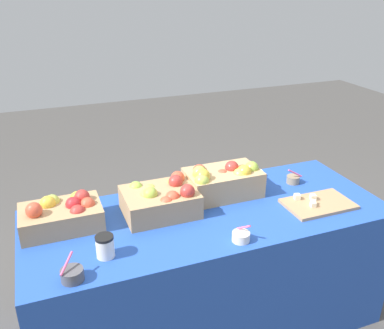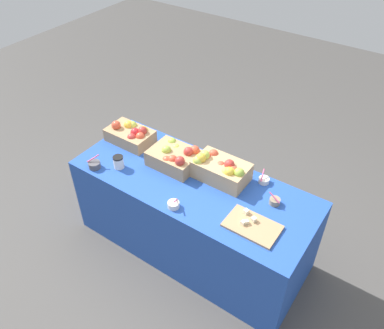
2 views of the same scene
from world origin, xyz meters
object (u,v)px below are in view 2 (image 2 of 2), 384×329
apple_crate_right (220,169)px  coffee_cup (119,162)px  sample_bowl_far (275,201)px  sample_bowl_mid (264,180)px  apple_crate_left (131,134)px  cutting_board_front (252,226)px  sample_bowl_extra (173,205)px  sample_bowl_near (94,165)px  apple_crate_middle (175,157)px

apple_crate_right → coffee_cup: bearing=-154.7°
sample_bowl_far → sample_bowl_mid: bearing=135.8°
apple_crate_left → cutting_board_front: size_ratio=1.07×
sample_bowl_mid → sample_bowl_extra: size_ratio=1.03×
apple_crate_right → sample_bowl_near: (-0.88, -0.45, -0.06)m
apple_crate_right → sample_bowl_mid: (0.30, 0.15, -0.07)m
apple_crate_left → apple_crate_middle: (0.49, -0.04, 0.01)m
apple_crate_middle → coffee_cup: size_ratio=3.61×
sample_bowl_mid → apple_crate_left: bearing=-171.7°
cutting_board_front → sample_bowl_extra: bearing=-164.5°
sample_bowl_near → sample_bowl_mid: size_ratio=1.11×
apple_crate_left → coffee_cup: apple_crate_left is taller
apple_crate_left → cutting_board_front: 1.33m
sample_bowl_mid → sample_bowl_far: sample_bowl_far is taller
sample_bowl_far → sample_bowl_extra: (-0.57, -0.43, -0.00)m
cutting_board_front → sample_bowl_mid: size_ratio=3.79×
apple_crate_left → cutting_board_front: bearing=-11.9°
apple_crate_middle → cutting_board_front: 0.85m
sample_bowl_far → sample_bowl_extra: size_ratio=1.08×
sample_bowl_near → sample_bowl_far: size_ratio=1.05×
apple_crate_middle → apple_crate_right: 0.38m
coffee_cup → apple_crate_left: bearing=114.9°
apple_crate_middle → apple_crate_right: bearing=9.2°
apple_crate_middle → sample_bowl_mid: 0.71m
apple_crate_middle → sample_bowl_mid: size_ratio=3.90×
cutting_board_front → coffee_cup: size_ratio=3.50×
apple_crate_right → sample_bowl_extra: size_ratio=4.39×
apple_crate_left → cutting_board_front: (1.30, -0.27, -0.06)m
apple_crate_middle → sample_bowl_near: 0.63m
apple_crate_left → sample_bowl_near: 0.43m
apple_crate_middle → cutting_board_front: bearing=-16.1°
cutting_board_front → sample_bowl_mid: bearing=107.0°
cutting_board_front → sample_bowl_extra: (-0.54, -0.15, 0.01)m
apple_crate_middle → cutting_board_front: (0.81, -0.23, -0.07)m
apple_crate_right → coffee_cup: 0.80m
cutting_board_front → sample_bowl_near: bearing=-173.2°
sample_bowl_near → sample_bowl_mid: 1.32m
apple_crate_left → sample_bowl_far: bearing=0.4°
apple_crate_left → sample_bowl_extra: 0.87m
apple_crate_left → sample_bowl_far: 1.33m
apple_crate_left → coffee_cup: (0.15, -0.32, -0.02)m
apple_crate_left → sample_bowl_far: size_ratio=3.84×
sample_bowl_extra → coffee_cup: 0.62m
sample_bowl_near → sample_bowl_mid: (1.17, 0.60, -0.01)m
sample_bowl_near → sample_bowl_far: (1.34, 0.44, -0.00)m
apple_crate_right → sample_bowl_near: size_ratio=3.86×
apple_crate_middle → apple_crate_right: apple_crate_right is taller
sample_bowl_mid → coffee_cup: bearing=-154.4°
coffee_cup → sample_bowl_far: bearing=15.5°
sample_bowl_mid → sample_bowl_extra: 0.72m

